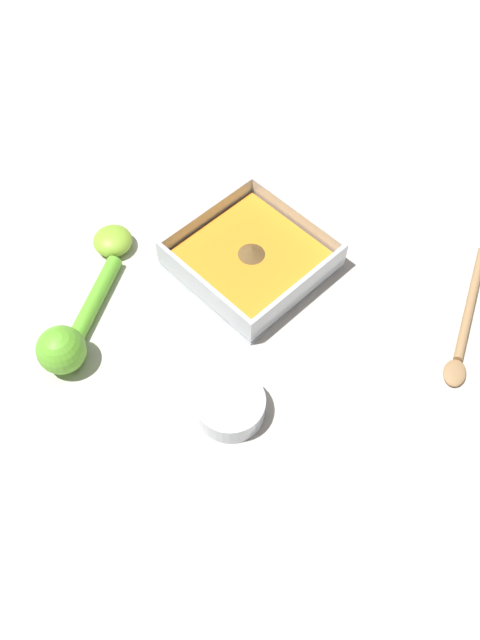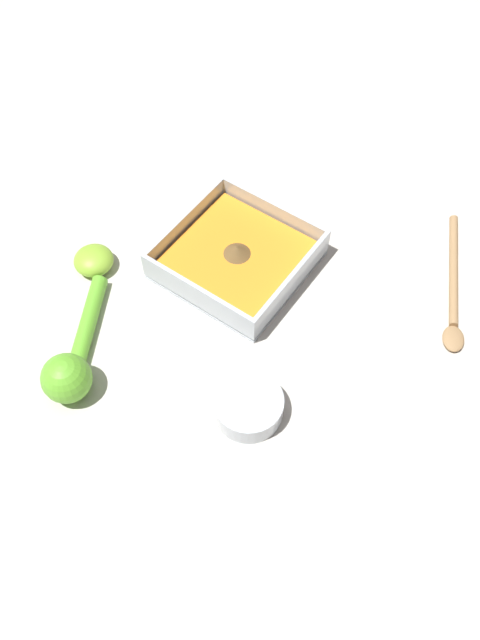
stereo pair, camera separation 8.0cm
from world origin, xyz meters
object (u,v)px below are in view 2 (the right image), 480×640
object	(u,v)px
spice_bowl	(248,406)
wooden_spoon	(453,288)
lemon_squeezer	(72,365)
lemon_half	(94,260)
square_dish	(237,258)

from	to	relation	value
spice_bowl	wooden_spoon	xyz separation A→B (m)	(0.12, 0.31, -0.01)
spice_bowl	lemon_squeezer	world-z (taller)	lemon_squeezer
lemon_half	wooden_spoon	world-z (taller)	lemon_half
square_dish	wooden_spoon	bearing A→B (deg)	27.11
lemon_squeezer	lemon_half	world-z (taller)	lemon_squeezer
lemon_squeezer	wooden_spoon	bearing A→B (deg)	110.77
lemon_squeezer	wooden_spoon	distance (m)	0.51
spice_bowl	square_dish	bearing A→B (deg)	128.95
square_dish	lemon_half	bearing A→B (deg)	-143.80
lemon_squeezer	square_dish	bearing A→B (deg)	136.84
spice_bowl	lemon_half	bearing A→B (deg)	169.29
lemon_squeezer	lemon_half	xyz separation A→B (m)	(-0.10, 0.14, -0.01)
wooden_spoon	spice_bowl	bearing A→B (deg)	-46.55
square_dish	lemon_half	size ratio (longest dim) A/B	3.35
spice_bowl	lemon_half	world-z (taller)	spice_bowl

